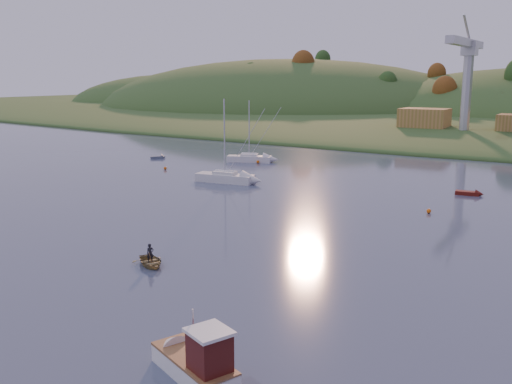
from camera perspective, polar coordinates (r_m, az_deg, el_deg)
The scene contains 17 objects.
shore_slope at distance 183.81m, azimuth 22.46°, elevation 6.02°, with size 640.00×150.00×7.00m, color #314C1E.
hill_left_far at distance 299.99m, azimuth -7.50°, elevation 8.58°, with size 120.00×100.00×32.00m, color #314C1E.
hill_left at distance 247.80m, azimuth 2.91°, elevation 8.07°, with size 170.00×140.00×44.00m, color #314C1E.
hillside_trees at distance 203.48m, azimuth 23.47°, elevation 6.39°, with size 280.00×50.00×32.00m, color #284E1B, non-canonical shape.
wharf at distance 140.67m, azimuth 21.39°, elevation 5.17°, with size 42.00×16.00×2.40m, color slate.
shed_west at distance 144.34m, azimuth 16.48°, elevation 7.06°, with size 11.00×8.00×4.80m, color olive.
dock_crane at distance 137.10m, azimuth 20.33°, elevation 11.80°, with size 3.20×28.00×20.30m.
fishing_boat at distance 30.15m, azimuth -6.65°, elevation -16.04°, with size 6.72×4.21×4.11m.
sailboat_near at distance 100.43m, azimuth -0.68°, elevation 3.43°, with size 8.02×5.10×10.72m.
sailboat_far at distance 81.13m, azimuth -3.13°, elevation 1.51°, with size 8.76×3.83×11.74m.
canoe at distance 46.42m, azimuth -10.51°, elevation -6.85°, with size 2.41×3.38×0.70m, color #8F814F.
paddler at distance 46.29m, azimuth -10.53°, elevation -6.34°, with size 0.57×0.37×1.56m, color black.
red_tender at distance 77.15m, azimuth 20.87°, elevation -0.14°, with size 3.50×1.54×1.16m.
grey_dinghy at distance 106.32m, azimuth -9.58°, elevation 3.45°, with size 2.69×2.74×1.05m.
buoy_0 at distance 65.55m, azimuth 16.90°, elevation -1.84°, with size 0.50×0.50×0.50m, color orange.
buoy_1 at distance 93.04m, azimuth -9.07°, elevation 2.36°, with size 0.50×0.50×0.50m, color orange.
buoy_2 at distance 98.95m, azimuth 0.19°, elevation 3.04°, with size 0.50×0.50×0.50m, color orange.
Camera 1 is at (31.44, -15.49, 14.81)m, focal length 40.00 mm.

